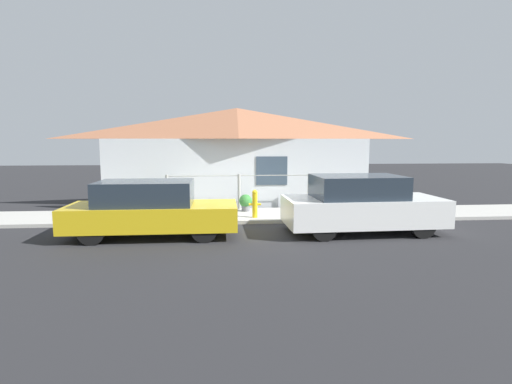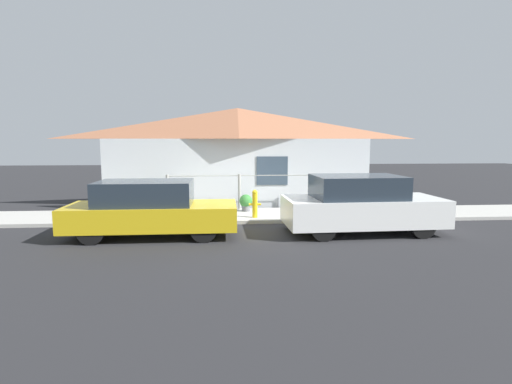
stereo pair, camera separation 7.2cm
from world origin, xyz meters
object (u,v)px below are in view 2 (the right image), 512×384
Objects in this scene: fire_hydrant at (255,203)px; potted_plant_corner at (317,203)px; car_left at (150,209)px; potted_plant_by_fence at (162,201)px; car_right at (361,205)px; potted_plant_near_hydrant at (246,202)px.

potted_plant_corner is (2.11, 0.81, -0.17)m from fire_hydrant.
potted_plant_by_fence is at bearing 93.26° from car_left.
car_right reaches higher than potted_plant_near_hydrant.
potted_plant_corner is (4.87, 2.60, -0.33)m from car_left.
potted_plant_near_hydrant is at bearing 172.71° from potted_plant_corner.
car_left is 5.53m from potted_plant_corner.
potted_plant_near_hydrant is 2.74m from potted_plant_by_fence.
fire_hydrant is (2.77, 1.78, -0.16)m from car_left.
car_left reaches higher than potted_plant_near_hydrant.
potted_plant_near_hydrant is 1.10× the size of potted_plant_corner.
car_right is at bearing -45.36° from potted_plant_near_hydrant.
potted_plant_corner is (2.32, -0.30, -0.04)m from potted_plant_near_hydrant.
car_right is 7.38× the size of potted_plant_near_hydrant.
car_right is 6.42× the size of potted_plant_by_fence.
potted_plant_near_hydrant is at bearing 132.82° from car_right.
potted_plant_corner is at bearing -4.71° from potted_plant_by_fence.
car_left is at bearing -86.46° from potted_plant_by_fence.
fire_hydrant is 2.26m from potted_plant_corner.
car_left is 7.53× the size of potted_plant_near_hydrant.
fire_hydrant is 1.32× the size of potted_plant_by_fence.
potted_plant_near_hydrant is at bearing -2.51° from potted_plant_by_fence.
potted_plant_corner is at bearing 21.14° from fire_hydrant.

